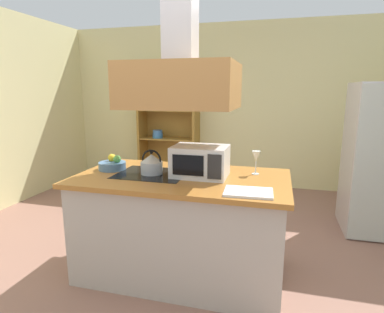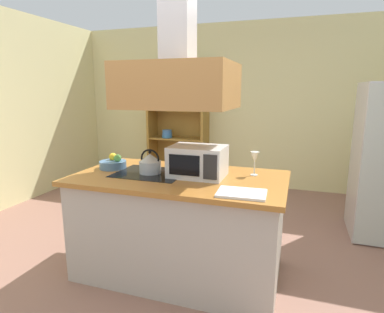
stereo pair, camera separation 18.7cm
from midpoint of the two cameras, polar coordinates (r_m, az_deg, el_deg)
The scene contains 10 objects.
ground_plane at distance 3.05m, azimuth 1.23°, elevation -20.33°, with size 7.80×7.80×0.00m, color #8D6354.
wall_back at distance 5.53m, azimuth 10.75°, elevation 8.75°, with size 6.00×0.12×2.70m, color beige.
kitchen_island at distance 2.89m, azimuth -0.37°, elevation -12.05°, with size 1.80×0.99×0.90m.
range_hood at distance 2.65m, azimuth -0.41°, elevation 14.86°, with size 0.90×0.70×1.23m.
dish_cabinet at distance 5.64m, azimuth -1.44°, elevation 4.18°, with size 1.02×0.40×1.97m.
kettle at distance 2.82m, azimuth -5.60°, elevation -1.21°, with size 0.19×0.19×0.21m.
cutting_board at distance 2.30m, azimuth 11.16°, elevation -6.46°, with size 0.34×0.24×0.02m, color white.
microwave at distance 2.70m, azimuth 3.00°, elevation -0.87°, with size 0.46×0.35×0.26m.
wine_glass_on_counter at distance 2.80m, azimuth 12.99°, elevation -0.27°, with size 0.08×0.08×0.21m.
fruit_bowl at distance 3.06m, azimuth -12.15°, elevation -1.25°, with size 0.25×0.25×0.14m.
Camera 2 is at (0.86, -2.44, 1.62)m, focal length 29.97 mm.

